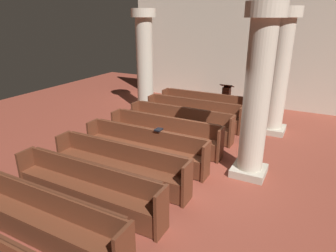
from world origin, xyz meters
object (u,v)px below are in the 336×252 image
(pew_row_7, at_px, (42,217))
(lectern, at_px, (226,100))
(pew_row_5, at_px, (120,163))
(pillar_aisle_rear, at_px, (257,93))
(pew_row_2, at_px, (180,121))
(pew_row_3, at_px, (165,132))
(hymn_book, at_px, (159,130))
(pew_row_0, at_px, (205,104))
(pew_row_1, at_px, (194,112))
(pew_row_6, at_px, (87,186))
(pillar_far_side, at_px, (145,60))
(pillar_aisle_side, at_px, (279,71))
(pew_row_4, at_px, (145,146))

(pew_row_7, relative_size, lectern, 3.05)
(pew_row_5, height_order, pillar_aisle_rear, pillar_aisle_rear)
(lectern, bearing_deg, pew_row_2, -98.91)
(pew_row_3, distance_m, pew_row_7, 4.14)
(pew_row_2, xyz_separation_m, hymn_book, (0.29, -1.88, 0.42))
(pew_row_0, height_order, pillar_aisle_rear, pillar_aisle_rear)
(pew_row_1, bearing_deg, pew_row_5, -90.00)
(pew_row_6, xyz_separation_m, pew_row_7, (0.00, -1.04, 0.00))
(pew_row_5, bearing_deg, pew_row_2, 90.00)
(pew_row_6, bearing_deg, pew_row_3, 90.00)
(pillar_far_side, bearing_deg, pillar_aisle_side, -2.45)
(pew_row_1, xyz_separation_m, pew_row_3, (0.00, -2.07, 0.00))
(pew_row_0, height_order, pew_row_5, same)
(pew_row_0, xyz_separation_m, pillar_aisle_rear, (2.45, -3.49, 1.48))
(pew_row_2, distance_m, pillar_aisle_rear, 3.19)
(pillar_far_side, distance_m, lectern, 3.48)
(pew_row_1, height_order, pillar_far_side, pillar_far_side)
(pew_row_2, relative_size, pew_row_5, 1.00)
(pew_row_0, bearing_deg, hymn_book, -85.79)
(pew_row_1, relative_size, pillar_aisle_side, 0.88)
(pew_row_7, bearing_deg, pew_row_1, 90.00)
(pew_row_7, bearing_deg, pew_row_3, 90.00)
(pillar_aisle_rear, bearing_deg, pew_row_6, -131.96)
(pillar_aisle_side, bearing_deg, pew_row_6, -112.88)
(hymn_book, bearing_deg, pillar_far_side, 125.66)
(pillar_aisle_rear, bearing_deg, pew_row_0, 125.04)
(pew_row_7, relative_size, pillar_aisle_rear, 0.88)
(lectern, bearing_deg, pew_row_3, -96.71)
(pew_row_3, relative_size, pillar_aisle_side, 0.88)
(pew_row_1, bearing_deg, pillar_aisle_rear, -45.08)
(pew_row_2, bearing_deg, pew_row_5, -90.00)
(pew_row_3, bearing_deg, pillar_aisle_rear, -8.92)
(pew_row_5, relative_size, pew_row_6, 1.00)
(pew_row_5, distance_m, pillar_aisle_side, 5.56)
(pew_row_4, relative_size, pew_row_6, 1.00)
(pew_row_3, xyz_separation_m, pillar_far_side, (-2.40, 2.90, 1.48))
(pillar_far_side, relative_size, hymn_book, 18.20)
(pew_row_2, bearing_deg, pew_row_6, -90.00)
(pew_row_4, height_order, pillar_aisle_side, pillar_aisle_side)
(pew_row_2, xyz_separation_m, pillar_aisle_side, (2.45, 1.66, 1.48))
(pew_row_0, xyz_separation_m, pew_row_3, (0.00, -3.11, 0.00))
(pew_row_5, relative_size, pillar_far_side, 0.88)
(pew_row_7, xyz_separation_m, pillar_far_side, (-2.40, 7.05, 1.48))
(pew_row_4, bearing_deg, pew_row_3, 90.00)
(pew_row_7, bearing_deg, pillar_aisle_rear, 56.92)
(pew_row_3, bearing_deg, lectern, 83.29)
(pillar_aisle_side, distance_m, pillar_far_side, 4.85)
(pew_row_1, xyz_separation_m, hymn_book, (0.29, -2.92, 0.42))
(pew_row_5, xyz_separation_m, pew_row_6, (0.00, -1.04, 0.00))
(pew_row_2, relative_size, lectern, 3.05)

